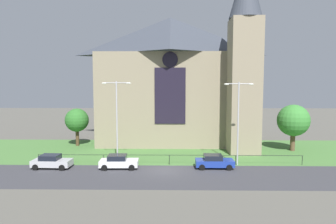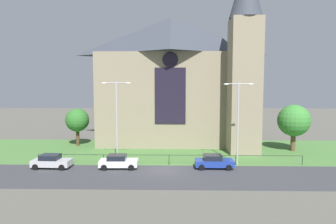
{
  "view_description": "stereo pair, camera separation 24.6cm",
  "coord_description": "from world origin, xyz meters",
  "px_view_note": "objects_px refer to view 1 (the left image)",
  "views": [
    {
      "loc": [
        0.8,
        -31.02,
        9.09
      ],
      "look_at": [
        0.17,
        8.0,
        5.64
      ],
      "focal_mm": 31.43,
      "sensor_mm": 36.0,
      "label": 1
    },
    {
      "loc": [
        1.05,
        -31.02,
        9.09
      ],
      "look_at": [
        0.17,
        8.0,
        5.64
      ],
      "focal_mm": 31.43,
      "sensor_mm": 36.0,
      "label": 2
    }
  ],
  "objects_px": {
    "streetlamp_far": "(238,114)",
    "church_building": "(175,79)",
    "parked_car_blue": "(214,162)",
    "parked_car_silver": "(52,162)",
    "streetlamp_near": "(117,113)",
    "tree_right_far": "(293,121)",
    "tree_left_far": "(77,120)",
    "parked_car_white": "(119,162)"
  },
  "relations": [
    {
      "from": "streetlamp_far",
      "to": "church_building",
      "type": "bearing_deg",
      "value": 117.02
    },
    {
      "from": "church_building",
      "to": "parked_car_blue",
      "type": "bearing_deg",
      "value": -74.55
    },
    {
      "from": "parked_car_blue",
      "to": "parked_car_silver",
      "type": "bearing_deg",
      "value": -178.75
    },
    {
      "from": "streetlamp_far",
      "to": "streetlamp_near",
      "type": "bearing_deg",
      "value": 180.0
    },
    {
      "from": "church_building",
      "to": "tree_right_far",
      "type": "height_order",
      "value": "church_building"
    },
    {
      "from": "streetlamp_far",
      "to": "parked_car_blue",
      "type": "xyz_separation_m",
      "value": [
        -2.87,
        -1.37,
        -5.21
      ]
    },
    {
      "from": "tree_left_far",
      "to": "parked_car_silver",
      "type": "distance_m",
      "value": 12.85
    },
    {
      "from": "parked_car_white",
      "to": "streetlamp_near",
      "type": "bearing_deg",
      "value": 103.56
    },
    {
      "from": "parked_car_silver",
      "to": "tree_right_far",
      "type": "bearing_deg",
      "value": 19.16
    },
    {
      "from": "church_building",
      "to": "parked_car_white",
      "type": "relative_size",
      "value": 6.11
    },
    {
      "from": "streetlamp_near",
      "to": "parked_car_silver",
      "type": "bearing_deg",
      "value": -166.61
    },
    {
      "from": "church_building",
      "to": "streetlamp_near",
      "type": "distance_m",
      "value": 16.04
    },
    {
      "from": "streetlamp_far",
      "to": "parked_car_white",
      "type": "bearing_deg",
      "value": -173.14
    },
    {
      "from": "tree_left_far",
      "to": "parked_car_silver",
      "type": "height_order",
      "value": "tree_left_far"
    },
    {
      "from": "church_building",
      "to": "parked_car_white",
      "type": "bearing_deg",
      "value": -112.34
    },
    {
      "from": "tree_left_far",
      "to": "streetlamp_far",
      "type": "relative_size",
      "value": 0.6
    },
    {
      "from": "tree_left_far",
      "to": "parked_car_silver",
      "type": "relative_size",
      "value": 1.34
    },
    {
      "from": "streetlamp_far",
      "to": "parked_car_white",
      "type": "height_order",
      "value": "streetlamp_far"
    },
    {
      "from": "streetlamp_near",
      "to": "parked_car_blue",
      "type": "xyz_separation_m",
      "value": [
        11.03,
        -1.37,
        -5.27
      ]
    },
    {
      "from": "streetlamp_far",
      "to": "tree_left_far",
      "type": "bearing_deg",
      "value": 154.06
    },
    {
      "from": "streetlamp_near",
      "to": "parked_car_white",
      "type": "xyz_separation_m",
      "value": [
        0.44,
        -1.62,
        -5.27
      ]
    },
    {
      "from": "tree_left_far",
      "to": "parked_car_white",
      "type": "relative_size",
      "value": 1.34
    },
    {
      "from": "tree_right_far",
      "to": "parked_car_silver",
      "type": "relative_size",
      "value": 1.53
    },
    {
      "from": "tree_left_far",
      "to": "parked_car_blue",
      "type": "bearing_deg",
      "value": -32.22
    },
    {
      "from": "streetlamp_far",
      "to": "parked_car_white",
      "type": "distance_m",
      "value": 14.51
    },
    {
      "from": "church_building",
      "to": "tree_right_far",
      "type": "xyz_separation_m",
      "value": [
        16.5,
        -6.21,
        -6.0
      ]
    },
    {
      "from": "church_building",
      "to": "parked_car_white",
      "type": "xyz_separation_m",
      "value": [
        -6.37,
        -15.5,
        -9.53
      ]
    },
    {
      "from": "streetlamp_near",
      "to": "streetlamp_far",
      "type": "distance_m",
      "value": 13.89
    },
    {
      "from": "parked_car_silver",
      "to": "parked_car_white",
      "type": "xyz_separation_m",
      "value": [
        7.46,
        0.05,
        0.0
      ]
    },
    {
      "from": "tree_left_far",
      "to": "tree_right_far",
      "type": "distance_m",
      "value": 31.64
    },
    {
      "from": "tree_right_far",
      "to": "streetlamp_near",
      "type": "relative_size",
      "value": 0.68
    },
    {
      "from": "church_building",
      "to": "parked_car_white",
      "type": "distance_m",
      "value": 19.28
    },
    {
      "from": "tree_right_far",
      "to": "streetlamp_far",
      "type": "bearing_deg",
      "value": -140.84
    },
    {
      "from": "church_building",
      "to": "parked_car_white",
      "type": "height_order",
      "value": "church_building"
    },
    {
      "from": "tree_right_far",
      "to": "parked_car_blue",
      "type": "xyz_separation_m",
      "value": [
        -12.29,
        -9.04,
        -3.53
      ]
    },
    {
      "from": "parked_car_silver",
      "to": "tree_left_far",
      "type": "bearing_deg",
      "value": 97.36
    },
    {
      "from": "parked_car_blue",
      "to": "streetlamp_far",
      "type": "bearing_deg",
      "value": 25.76
    },
    {
      "from": "tree_right_far",
      "to": "parked_car_silver",
      "type": "height_order",
      "value": "tree_right_far"
    },
    {
      "from": "tree_left_far",
      "to": "streetlamp_near",
      "type": "bearing_deg",
      "value": -52.72
    },
    {
      "from": "church_building",
      "to": "streetlamp_far",
      "type": "distance_m",
      "value": 16.17
    },
    {
      "from": "tree_left_far",
      "to": "parked_car_blue",
      "type": "distance_m",
      "value": 22.91
    },
    {
      "from": "streetlamp_near",
      "to": "parked_car_blue",
      "type": "bearing_deg",
      "value": -7.06
    }
  ]
}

